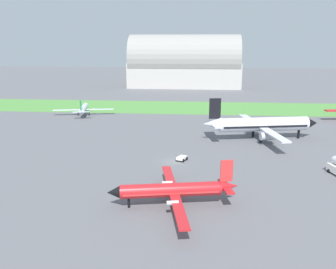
% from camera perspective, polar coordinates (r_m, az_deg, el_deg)
% --- Properties ---
extents(ground_plane, '(600.00, 600.00, 0.00)m').
position_cam_1_polar(ground_plane, '(76.45, 0.96, -4.26)').
color(ground_plane, slate).
extents(grass_taxiway_strip, '(360.00, 28.00, 0.08)m').
position_cam_1_polar(grass_taxiway_strip, '(140.33, 2.95, 4.28)').
color(grass_taxiway_strip, '#549342').
rests_on(grass_taxiway_strip, ground_plane).
extents(airplane_midfield_jet, '(30.27, 30.68, 10.93)m').
position_cam_1_polar(airplane_midfield_jet, '(95.64, 14.47, 1.52)').
color(airplane_midfield_jet, silver).
rests_on(airplane_midfield_jet, ground_plane).
extents(airplane_foreground_turboprop, '(20.09, 23.34, 7.05)m').
position_cam_1_polar(airplane_foreground_turboprop, '(55.61, 0.89, -8.70)').
color(airplane_foreground_turboprop, red).
rests_on(airplane_foreground_turboprop, ground_plane).
extents(airplane_taxiing_turboprop, '(20.46, 17.62, 6.19)m').
position_cam_1_polar(airplane_taxiing_turboprop, '(128.18, -13.16, 3.98)').
color(airplane_taxiing_turboprop, silver).
rests_on(airplane_taxiing_turboprop, ground_plane).
extents(baggage_cart_near_gate, '(2.56, 2.88, 0.90)m').
position_cam_1_polar(baggage_cart_near_gate, '(76.80, 2.18, -3.73)').
color(baggage_cart_near_gate, white).
rests_on(baggage_cart_near_gate, ground_plane).
extents(hangar_distant, '(61.62, 25.49, 28.74)m').
position_cam_1_polar(hangar_distant, '(206.20, 2.62, 11.08)').
color(hangar_distant, '#BCB7B2').
rests_on(hangar_distant, ground_plane).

